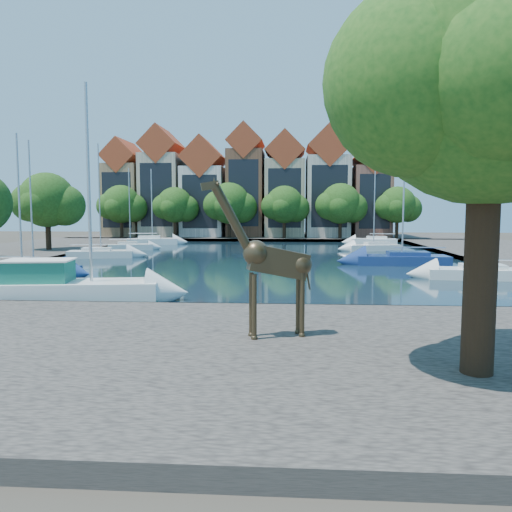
{
  "coord_description": "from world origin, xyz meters",
  "views": [
    {
      "loc": [
        2.74,
        -21.65,
        4.63
      ],
      "look_at": [
        1.43,
        -2.0,
        2.78
      ],
      "focal_mm": 35.0,
      "sensor_mm": 36.0,
      "label": 1
    }
  ],
  "objects_px": {
    "giraffe_statue": "(270,261)",
    "motorsailer": "(65,285)",
    "plane_tree": "(494,82)",
    "sailboat_right_a": "(476,271)",
    "sailboat_left_a": "(22,269)"
  },
  "relations": [
    {
      "from": "giraffe_statue",
      "to": "motorsailer",
      "type": "distance_m",
      "value": 13.11
    },
    {
      "from": "giraffe_statue",
      "to": "plane_tree",
      "type": "bearing_deg",
      "value": -30.8
    },
    {
      "from": "motorsailer",
      "to": "sailboat_right_a",
      "type": "bearing_deg",
      "value": 22.74
    },
    {
      "from": "giraffe_statue",
      "to": "motorsailer",
      "type": "xyz_separation_m",
      "value": [
        -10.42,
        7.7,
        -2.07
      ]
    },
    {
      "from": "giraffe_statue",
      "to": "sailboat_right_a",
      "type": "distance_m",
      "value": 21.82
    },
    {
      "from": "sailboat_left_a",
      "to": "sailboat_right_a",
      "type": "distance_m",
      "value": 30.04
    },
    {
      "from": "motorsailer",
      "to": "plane_tree",
      "type": "bearing_deg",
      "value": -34.59
    },
    {
      "from": "plane_tree",
      "to": "motorsailer",
      "type": "distance_m",
      "value": 20.47
    },
    {
      "from": "giraffe_statue",
      "to": "sailboat_right_a",
      "type": "bearing_deg",
      "value": 53.6
    },
    {
      "from": "sailboat_right_a",
      "to": "plane_tree",
      "type": "bearing_deg",
      "value": -109.61
    },
    {
      "from": "plane_tree",
      "to": "sailboat_right_a",
      "type": "distance_m",
      "value": 23.11
    },
    {
      "from": "giraffe_statue",
      "to": "sailboat_right_a",
      "type": "height_order",
      "value": "sailboat_right_a"
    },
    {
      "from": "plane_tree",
      "to": "sailboat_right_a",
      "type": "relative_size",
      "value": 1.1
    },
    {
      "from": "motorsailer",
      "to": "sailboat_right_a",
      "type": "relative_size",
      "value": 1.09
    },
    {
      "from": "sailboat_left_a",
      "to": "sailboat_right_a",
      "type": "bearing_deg",
      "value": 2.98
    }
  ]
}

